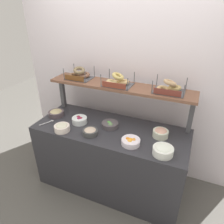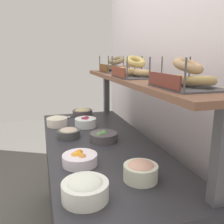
{
  "view_description": "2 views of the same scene",
  "coord_description": "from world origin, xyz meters",
  "px_view_note": "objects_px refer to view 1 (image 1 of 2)",
  "views": [
    {
      "loc": [
        0.79,
        -1.82,
        2.12
      ],
      "look_at": [
        -0.02,
        0.08,
        1.02
      ],
      "focal_mm": 33.33,
      "sensor_mm": 36.0,
      "label": 1
    },
    {
      "loc": [
        1.5,
        -0.36,
        1.43
      ],
      "look_at": [
        0.02,
        0.08,
        1.06
      ],
      "focal_mm": 38.53,
      "sensor_mm": 36.0,
      "label": 2
    }
  ],
  "objects_px": {
    "bagel_basket_poppy": "(79,75)",
    "bowl_hummus": "(56,113)",
    "bowl_potato_salad": "(62,127)",
    "bagel_basket_plain": "(118,81)",
    "bagel_basket_sesame": "(169,88)",
    "bowl_cream_cheese": "(163,150)",
    "bowl_beet_salad": "(80,120)",
    "bowl_lox_spread": "(161,133)",
    "bowl_veggie_mix": "(110,125)",
    "bowl_fruit_salad": "(131,142)",
    "bowl_tuna_salad": "(90,132)",
    "serving_spoon_near_plate": "(49,122)"
  },
  "relations": [
    {
      "from": "bowl_veggie_mix",
      "to": "bowl_fruit_salad",
      "type": "xyz_separation_m",
      "value": [
        0.32,
        -0.22,
        0.0
      ]
    },
    {
      "from": "bowl_tuna_salad",
      "to": "bowl_hummus",
      "type": "xyz_separation_m",
      "value": [
        -0.59,
        0.2,
        0.0
      ]
    },
    {
      "from": "bowl_fruit_salad",
      "to": "bagel_basket_plain",
      "type": "xyz_separation_m",
      "value": [
        -0.32,
        0.44,
        0.45
      ]
    },
    {
      "from": "bowl_tuna_salad",
      "to": "serving_spoon_near_plate",
      "type": "height_order",
      "value": "bowl_tuna_salad"
    },
    {
      "from": "bowl_lox_spread",
      "to": "bowl_cream_cheese",
      "type": "bearing_deg",
      "value": -74.02
    },
    {
      "from": "bowl_cream_cheese",
      "to": "bowl_beet_salad",
      "type": "distance_m",
      "value": 1.03
    },
    {
      "from": "bowl_cream_cheese",
      "to": "serving_spoon_near_plate",
      "type": "height_order",
      "value": "bowl_cream_cheese"
    },
    {
      "from": "bagel_basket_sesame",
      "to": "bowl_cream_cheese",
      "type": "bearing_deg",
      "value": -80.53
    },
    {
      "from": "bowl_cream_cheese",
      "to": "bowl_beet_salad",
      "type": "xyz_separation_m",
      "value": [
        -1.02,
        0.19,
        -0.01
      ]
    },
    {
      "from": "bowl_potato_salad",
      "to": "bagel_basket_poppy",
      "type": "bearing_deg",
      "value": 96.88
    },
    {
      "from": "bowl_fruit_salad",
      "to": "bagel_basket_sesame",
      "type": "relative_size",
      "value": 0.59
    },
    {
      "from": "bowl_fruit_salad",
      "to": "bagel_basket_plain",
      "type": "relative_size",
      "value": 0.59
    },
    {
      "from": "bowl_hummus",
      "to": "bagel_basket_plain",
      "type": "xyz_separation_m",
      "value": [
        0.73,
        0.24,
        0.44
      ]
    },
    {
      "from": "bowl_beet_salad",
      "to": "bagel_basket_poppy",
      "type": "relative_size",
      "value": 0.59
    },
    {
      "from": "bowl_potato_salad",
      "to": "bowl_lox_spread",
      "type": "bearing_deg",
      "value": 16.96
    },
    {
      "from": "bowl_beet_salad",
      "to": "bowl_potato_salad",
      "type": "relative_size",
      "value": 1.04
    },
    {
      "from": "bowl_lox_spread",
      "to": "bowl_tuna_salad",
      "type": "height_order",
      "value": "bowl_lox_spread"
    },
    {
      "from": "bowl_veggie_mix",
      "to": "bagel_basket_sesame",
      "type": "xyz_separation_m",
      "value": [
        0.57,
        0.25,
        0.45
      ]
    },
    {
      "from": "bagel_basket_plain",
      "to": "serving_spoon_near_plate",
      "type": "bearing_deg",
      "value": -149.57
    },
    {
      "from": "bowl_lox_spread",
      "to": "bagel_basket_sesame",
      "type": "relative_size",
      "value": 0.51
    },
    {
      "from": "bowl_tuna_salad",
      "to": "bagel_basket_plain",
      "type": "relative_size",
      "value": 0.51
    },
    {
      "from": "bagel_basket_poppy",
      "to": "bagel_basket_plain",
      "type": "distance_m",
      "value": 0.52
    },
    {
      "from": "serving_spoon_near_plate",
      "to": "bagel_basket_poppy",
      "type": "distance_m",
      "value": 0.68
    },
    {
      "from": "bagel_basket_poppy",
      "to": "bagel_basket_sesame",
      "type": "height_order",
      "value": "same"
    },
    {
      "from": "bowl_cream_cheese",
      "to": "bowl_lox_spread",
      "type": "relative_size",
      "value": 1.19
    },
    {
      "from": "bowl_hummus",
      "to": "bowl_potato_salad",
      "type": "bearing_deg",
      "value": -43.88
    },
    {
      "from": "serving_spoon_near_plate",
      "to": "bagel_basket_sesame",
      "type": "bearing_deg",
      "value": 19.1
    },
    {
      "from": "bowl_beet_salad",
      "to": "bagel_basket_sesame",
      "type": "distance_m",
      "value": 1.07
    },
    {
      "from": "bowl_fruit_salad",
      "to": "bowl_lox_spread",
      "type": "height_order",
      "value": "bowl_lox_spread"
    },
    {
      "from": "bowl_veggie_mix",
      "to": "bowl_cream_cheese",
      "type": "distance_m",
      "value": 0.69
    },
    {
      "from": "bowl_hummus",
      "to": "bowl_veggie_mix",
      "type": "bearing_deg",
      "value": 1.49
    },
    {
      "from": "bowl_veggie_mix",
      "to": "bagel_basket_poppy",
      "type": "xyz_separation_m",
      "value": [
        -0.52,
        0.26,
        0.45
      ]
    },
    {
      "from": "bowl_lox_spread",
      "to": "bagel_basket_plain",
      "type": "relative_size",
      "value": 0.51
    },
    {
      "from": "bagel_basket_sesame",
      "to": "bowl_veggie_mix",
      "type": "bearing_deg",
      "value": -156.41
    },
    {
      "from": "bowl_fruit_salad",
      "to": "bowl_potato_salad",
      "type": "height_order",
      "value": "bowl_potato_salad"
    },
    {
      "from": "bowl_potato_salad",
      "to": "bagel_basket_plain",
      "type": "height_order",
      "value": "bagel_basket_plain"
    },
    {
      "from": "bowl_hummus",
      "to": "bagel_basket_sesame",
      "type": "distance_m",
      "value": 1.39
    },
    {
      "from": "bowl_potato_salad",
      "to": "serving_spoon_near_plate",
      "type": "relative_size",
      "value": 1.07
    },
    {
      "from": "bowl_potato_salad",
      "to": "bowl_hummus",
      "type": "bearing_deg",
      "value": 136.12
    },
    {
      "from": "bowl_beet_salad",
      "to": "bowl_lox_spread",
      "type": "distance_m",
      "value": 0.94
    },
    {
      "from": "bowl_beet_salad",
      "to": "bowl_tuna_salad",
      "type": "height_order",
      "value": "bowl_beet_salad"
    },
    {
      "from": "bowl_fruit_salad",
      "to": "bowl_potato_salad",
      "type": "distance_m",
      "value": 0.78
    },
    {
      "from": "bowl_potato_salad",
      "to": "bowl_tuna_salad",
      "type": "bearing_deg",
      "value": 10.15
    },
    {
      "from": "bagel_basket_poppy",
      "to": "bowl_hummus",
      "type": "bearing_deg",
      "value": -126.9
    },
    {
      "from": "bowl_fruit_salad",
      "to": "serving_spoon_near_plate",
      "type": "bearing_deg",
      "value": 178.71
    },
    {
      "from": "bowl_tuna_salad",
      "to": "serving_spoon_near_plate",
      "type": "distance_m",
      "value": 0.57
    },
    {
      "from": "bagel_basket_plain",
      "to": "bowl_cream_cheese",
      "type": "bearing_deg",
      "value": -35.76
    },
    {
      "from": "bowl_beet_salad",
      "to": "bowl_fruit_salad",
      "type": "height_order",
      "value": "bowl_beet_salad"
    },
    {
      "from": "bagel_basket_poppy",
      "to": "bagel_basket_plain",
      "type": "height_order",
      "value": "bagel_basket_plain"
    },
    {
      "from": "bowl_tuna_salad",
      "to": "bagel_basket_poppy",
      "type": "distance_m",
      "value": 0.76
    }
  ]
}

